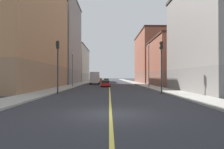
{
  "coord_description": "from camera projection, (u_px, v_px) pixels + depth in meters",
  "views": [
    {
      "loc": [
        -0.08,
        -11.08,
        2.04
      ],
      "look_at": [
        0.74,
        46.44,
        2.59
      ],
      "focal_mm": 32.52,
      "sensor_mm": 36.0,
      "label": 1
    }
  ],
  "objects": [
    {
      "name": "ground_plane",
      "position": [
        111.0,
        114.0,
        11.06
      ],
      "size": [
        400.0,
        400.0,
        0.0
      ],
      "primitive_type": "plane",
      "color": "#2D2E34",
      "rests_on": "ground"
    },
    {
      "name": "car_orange",
      "position": [
        100.0,
        80.0,
        73.98
      ],
      "size": [
        1.9,
        4.42,
        1.37
      ],
      "color": "orange",
      "rests_on": "ground"
    },
    {
      "name": "traffic_light_left_near",
      "position": [
        161.0,
        60.0,
        23.73
      ],
      "size": [
        0.4,
        0.32,
        6.13
      ],
      "color": "#2D2D2D",
      "rests_on": "ground"
    },
    {
      "name": "sidewalk_left",
      "position": [
        136.0,
        83.0,
        60.17
      ],
      "size": [
        3.06,
        168.0,
        0.15
      ],
      "primitive_type": "cube",
      "color": "#9E9B93",
      "rests_on": "ground"
    },
    {
      "name": "street_lamp_left_near",
      "position": [
        149.0,
        61.0,
        36.38
      ],
      "size": [
        0.36,
        0.36,
        7.66
      ],
      "color": "#4C4C51",
      "rests_on": "ground"
    },
    {
      "name": "sidewalk_right",
      "position": [
        82.0,
        83.0,
        59.94
      ],
      "size": [
        3.06,
        168.0,
        0.15
      ],
      "primitive_type": "cube",
      "color": "#9E9B93",
      "rests_on": "ground"
    },
    {
      "name": "building_left_far",
      "position": [
        153.0,
        58.0,
        65.4
      ],
      "size": [
        9.21,
        22.09,
        15.91
      ],
      "color": "brown",
      "rests_on": "ground"
    },
    {
      "name": "box_truck",
      "position": [
        95.0,
        78.0,
        52.84
      ],
      "size": [
        2.35,
        6.75,
        3.15
      ],
      "color": "beige",
      "rests_on": "ground"
    },
    {
      "name": "building_left_near",
      "position": [
        219.0,
        37.0,
        25.78
      ],
      "size": [
        9.21,
        16.18,
        14.16
      ],
      "color": "slate",
      "rests_on": "ground"
    },
    {
      "name": "street_lamp_right_near",
      "position": [
        72.0,
        66.0,
        38.53
      ],
      "size": [
        0.36,
        0.36,
        6.41
      ],
      "color": "#4C4C51",
      "rests_on": "ground"
    },
    {
      "name": "lane_center_stripe",
      "position": [
        109.0,
        83.0,
        60.05
      ],
      "size": [
        0.16,
        154.0,
        0.01
      ],
      "primitive_type": "cube",
      "color": "#E5D14C",
      "rests_on": "ground"
    },
    {
      "name": "traffic_light_right_near",
      "position": [
        58.0,
        60.0,
        23.56
      ],
      "size": [
        0.4,
        0.32,
        6.17
      ],
      "color": "#2D2D2D",
      "rests_on": "ground"
    },
    {
      "name": "car_red",
      "position": [
        106.0,
        84.0,
        40.22
      ],
      "size": [
        1.86,
        4.41,
        1.29
      ],
      "color": "red",
      "rests_on": "ground"
    },
    {
      "name": "building_right_distant",
      "position": [
        75.0,
        64.0,
        83.26
      ],
      "size": [
        9.21,
        25.51,
        14.13
      ],
      "color": "#9D9688",
      "rests_on": "ground"
    },
    {
      "name": "building_left_mid",
      "position": [
        173.0,
        62.0,
        44.47
      ],
      "size": [
        9.21,
        15.91,
        10.43
      ],
      "color": "brown",
      "rests_on": "ground"
    },
    {
      "name": "car_yellow",
      "position": [
        107.0,
        81.0,
        67.25
      ],
      "size": [
        1.9,
        4.34,
        1.36
      ],
      "color": "gold",
      "rests_on": "ground"
    },
    {
      "name": "building_right_corner",
      "position": [
        24.0,
        30.0,
        33.15
      ],
      "size": [
        9.21,
        25.28,
        19.41
      ],
      "color": "#8F6B4F",
      "rests_on": "ground"
    },
    {
      "name": "building_right_midblock",
      "position": [
        61.0,
        41.0,
        58.18
      ],
      "size": [
        9.21,
        21.1,
        24.18
      ],
      "color": "slate",
      "rests_on": "ground"
    }
  ]
}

